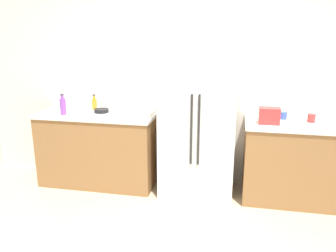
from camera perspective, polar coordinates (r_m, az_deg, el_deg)
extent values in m
cube|color=silver|center=(4.30, 2.78, 10.31)|extent=(5.41, 0.10, 3.02)
cube|color=olive|center=(4.45, -11.43, -3.87)|extent=(1.44, 0.62, 0.89)
cube|color=silver|center=(4.32, -11.76, 1.93)|extent=(1.47, 0.65, 0.04)
cube|color=olive|center=(4.22, 23.28, -5.98)|extent=(1.56, 0.62, 0.89)
cube|color=silver|center=(4.09, 23.97, 0.09)|extent=(1.59, 0.65, 0.04)
cube|color=white|center=(4.00, 5.11, 0.60)|extent=(0.86, 0.63, 1.74)
cylinder|color=#262628|center=(3.69, 3.92, -0.66)|extent=(0.02, 0.02, 0.79)
cylinder|color=#262628|center=(3.69, 5.15, -0.72)|extent=(0.02, 0.02, 0.79)
cube|color=red|center=(3.86, 16.55, 1.65)|extent=(0.22, 0.14, 0.18)
cylinder|color=purple|center=(4.30, -17.14, 3.09)|extent=(0.07, 0.07, 0.20)
cylinder|color=purple|center=(4.27, -17.26, 4.66)|extent=(0.04, 0.04, 0.04)
cylinder|color=#333338|center=(4.27, -17.30, 5.06)|extent=(0.04, 0.04, 0.02)
cylinder|color=orange|center=(4.48, -12.20, 3.58)|extent=(0.06, 0.06, 0.14)
cylinder|color=orange|center=(4.47, -12.26, 4.72)|extent=(0.03, 0.03, 0.04)
cylinder|color=#333338|center=(4.46, -12.28, 5.09)|extent=(0.04, 0.04, 0.02)
cylinder|color=blue|center=(4.13, 18.69, 1.68)|extent=(0.08, 0.08, 0.08)
cylinder|color=red|center=(4.10, 22.84, 1.23)|extent=(0.09, 0.09, 0.09)
cylinder|color=black|center=(4.32, -11.06, 2.54)|extent=(0.18, 0.18, 0.05)
cylinder|color=white|center=(4.22, -13.93, 2.20)|extent=(0.15, 0.15, 0.07)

